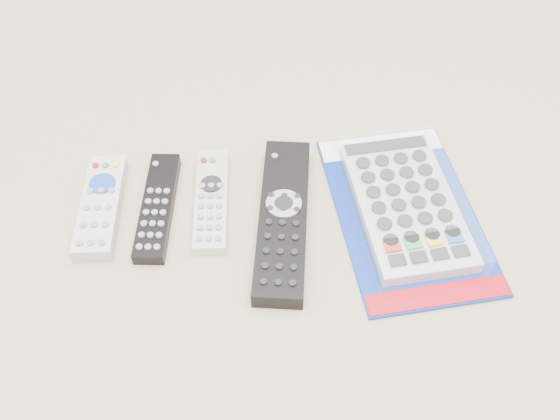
{
  "coord_description": "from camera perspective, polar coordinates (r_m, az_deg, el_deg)",
  "views": [
    {
      "loc": [
        -0.02,
        -0.55,
        0.67
      ],
      "look_at": [
        0.03,
        -0.03,
        0.01
      ],
      "focal_mm": 40.0,
      "sensor_mm": 36.0,
      "label": 1
    }
  ],
  "objects": [
    {
      "name": "jumbo_remote_packaged",
      "position": [
        0.86,
        11.47,
        0.61
      ],
      "size": [
        0.2,
        0.31,
        0.04
      ],
      "rotation": [
        0.0,
        0.0,
        0.07
      ],
      "color": "navy",
      "rests_on": "ground"
    },
    {
      "name": "remote_silver_dvd",
      "position": [
        0.86,
        -6.3,
        0.88
      ],
      "size": [
        0.06,
        0.18,
        0.02
      ],
      "rotation": [
        0.0,
        0.0,
        -0.07
      ],
      "color": "silver",
      "rests_on": "ground"
    },
    {
      "name": "remote_slim_black",
      "position": [
        0.86,
        -11.13,
        0.29
      ],
      "size": [
        0.06,
        0.19,
        0.02
      ],
      "rotation": [
        0.0,
        0.0,
        -0.12
      ],
      "color": "black",
      "rests_on": "ground"
    },
    {
      "name": "remote_small_grey",
      "position": [
        0.88,
        -16.07,
        0.34
      ],
      "size": [
        0.06,
        0.17,
        0.03
      ],
      "rotation": [
        0.0,
        0.0,
        -0.07
      ],
      "color": "#AFAFB1",
      "rests_on": "ground"
    },
    {
      "name": "remote_large_black",
      "position": [
        0.83,
        0.28,
        -0.78
      ],
      "size": [
        0.11,
        0.27,
        0.03
      ],
      "rotation": [
        0.0,
        0.0,
        -0.16
      ],
      "color": "black",
      "rests_on": "ground"
    }
  ]
}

